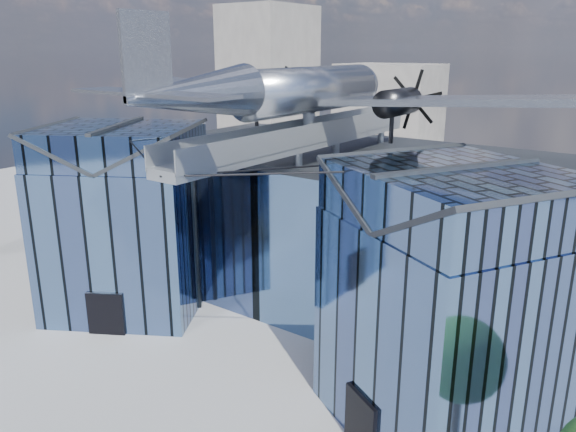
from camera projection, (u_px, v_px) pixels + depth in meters
The scene contains 4 objects.
ground_plane at pixel (267, 345), 31.91m from camera, with size 120.00×120.00×0.00m, color gray.
museum at pixel (324, 227), 34.82m from camera, with size 32.88×24.50×17.60m.
bg_towers at pixel (535, 102), 67.31m from camera, with size 77.00×24.50×26.00m.
tree_side_w at pixel (104, 174), 58.68m from camera, with size 3.56×3.56×5.26m.
Camera 1 is at (17.68, -22.30, 16.23)m, focal length 35.00 mm.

